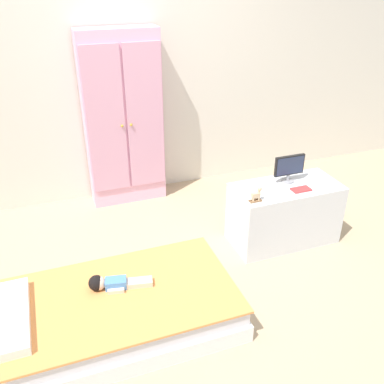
% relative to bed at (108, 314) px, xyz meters
% --- Properties ---
extents(ground_plane, '(10.00, 10.00, 0.02)m').
position_rel_bed_xyz_m(ground_plane, '(0.57, 0.22, -0.13)').
color(ground_plane, tan).
extents(back_wall, '(6.40, 0.05, 2.70)m').
position_rel_bed_xyz_m(back_wall, '(0.57, 1.79, 1.23)').
color(back_wall, silver).
rests_on(back_wall, ground_plane).
extents(bed, '(1.58, 0.82, 0.24)m').
position_rel_bed_xyz_m(bed, '(0.00, 0.00, 0.00)').
color(bed, white).
rests_on(bed, ground_plane).
extents(doll, '(0.39, 0.15, 0.10)m').
position_rel_bed_xyz_m(doll, '(0.03, 0.09, 0.16)').
color(doll, '#4C84C6').
rests_on(doll, bed).
extents(wardrobe, '(0.69, 0.27, 1.56)m').
position_rel_bed_xyz_m(wardrobe, '(0.49, 1.62, 0.67)').
color(wardrobe, '#EFADCC').
rests_on(wardrobe, ground_plane).
extents(tv_stand, '(0.84, 0.41, 0.49)m').
position_rel_bed_xyz_m(tv_stand, '(1.51, 0.49, 0.13)').
color(tv_stand, silver).
rests_on(tv_stand, ground_plane).
extents(tv_monitor, '(0.25, 0.10, 0.22)m').
position_rel_bed_xyz_m(tv_monitor, '(1.56, 0.56, 0.50)').
color(tv_monitor, '#99999E').
rests_on(tv_monitor, tv_stand).
extents(rocking_horse_toy, '(0.09, 0.04, 0.11)m').
position_rel_bed_xyz_m(rocking_horse_toy, '(1.18, 0.36, 0.43)').
color(rocking_horse_toy, '#8E6642').
rests_on(rocking_horse_toy, tv_stand).
extents(book_red, '(0.15, 0.08, 0.01)m').
position_rel_bed_xyz_m(book_red, '(1.58, 0.39, 0.38)').
color(book_red, '#CC3838').
rests_on(book_red, tv_stand).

